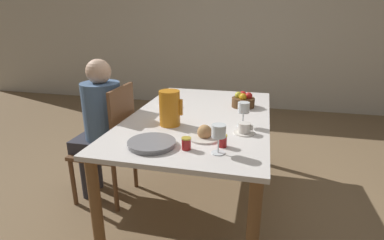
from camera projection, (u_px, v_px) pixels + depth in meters
name	position (u px, v px, depth m)	size (l,w,h in m)	color
ground_plane	(199.00, 198.00, 2.54)	(20.00, 20.00, 0.00)	#7F6647
wall_back	(238.00, 27.00, 4.77)	(10.00, 0.06, 2.60)	beige
dining_table	(200.00, 127.00, 2.32)	(1.04, 1.71, 0.74)	silver
chair_person_side	(111.00, 143.00, 2.41)	(0.42, 0.42, 0.96)	brown
person_seated	(100.00, 119.00, 2.39)	(0.39, 0.41, 1.16)	#33333D
red_pitcher	(170.00, 108.00, 2.06)	(0.17, 0.14, 0.24)	orange
wine_glass_water	(244.00, 109.00, 2.03)	(0.08, 0.08, 0.17)	white
wine_glass_juice	(219.00, 133.00, 1.62)	(0.08, 0.08, 0.17)	white
teacup_near_person	(244.00, 129.00, 1.94)	(0.14, 0.14, 0.07)	silver
teacup_across	(171.00, 103.00, 2.53)	(0.14, 0.14, 0.07)	silver
serving_tray	(152.00, 143.00, 1.75)	(0.28, 0.28, 0.03)	gray
bread_plate	(205.00, 134.00, 1.86)	(0.21, 0.21, 0.09)	silver
jam_jar_amber	(222.00, 140.00, 1.74)	(0.06, 0.06, 0.07)	#A81E1E
jam_jar_red	(186.00, 143.00, 1.70)	(0.06, 0.06, 0.07)	#A81E1E
fruit_bowl	(243.00, 101.00, 2.51)	(0.19, 0.19, 0.13)	brown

